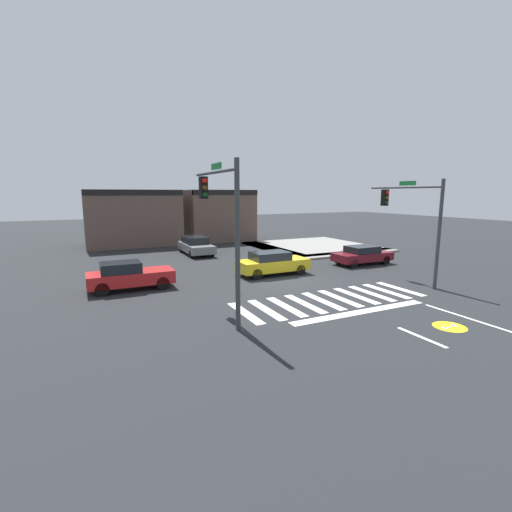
{
  "coord_description": "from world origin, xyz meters",
  "views": [
    {
      "loc": [
        -10.29,
        -17.64,
        4.88
      ],
      "look_at": [
        -1.15,
        1.18,
        1.27
      ],
      "focal_mm": 25.4,
      "sensor_mm": 36.0,
      "label": 1
    }
  ],
  "objects_px": {
    "traffic_signal_southeast": "(412,212)",
    "traffic_signal_southwest": "(221,211)",
    "car_red": "(129,276)",
    "car_gray": "(196,245)",
    "car_yellow": "(272,263)",
    "car_maroon": "(362,255)"
  },
  "relations": [
    {
      "from": "car_red",
      "to": "car_maroon",
      "type": "xyz_separation_m",
      "value": [
        15.52,
        0.01,
        -0.07
      ]
    },
    {
      "from": "traffic_signal_southeast",
      "to": "car_red",
      "type": "relative_size",
      "value": 1.33
    },
    {
      "from": "traffic_signal_southeast",
      "to": "car_red",
      "type": "bearing_deg",
      "value": 70.5
    },
    {
      "from": "car_yellow",
      "to": "car_red",
      "type": "height_order",
      "value": "car_red"
    },
    {
      "from": "traffic_signal_southeast",
      "to": "traffic_signal_southwest",
      "type": "bearing_deg",
      "value": 94.71
    },
    {
      "from": "traffic_signal_southwest",
      "to": "car_maroon",
      "type": "relative_size",
      "value": 1.44
    },
    {
      "from": "car_red",
      "to": "traffic_signal_southwest",
      "type": "bearing_deg",
      "value": -64.55
    },
    {
      "from": "car_red",
      "to": "car_maroon",
      "type": "bearing_deg",
      "value": 0.04
    },
    {
      "from": "car_red",
      "to": "car_yellow",
      "type": "bearing_deg",
      "value": -0.98
    },
    {
      "from": "traffic_signal_southwest",
      "to": "car_yellow",
      "type": "distance_m",
      "value": 8.71
    },
    {
      "from": "car_red",
      "to": "car_maroon",
      "type": "distance_m",
      "value": 15.52
    },
    {
      "from": "car_maroon",
      "to": "car_red",
      "type": "bearing_deg",
      "value": -179.96
    },
    {
      "from": "car_yellow",
      "to": "traffic_signal_southeast",
      "type": "bearing_deg",
      "value": -39.36
    },
    {
      "from": "traffic_signal_southwest",
      "to": "traffic_signal_southeast",
      "type": "bearing_deg",
      "value": -85.29
    },
    {
      "from": "traffic_signal_southwest",
      "to": "car_yellow",
      "type": "relative_size",
      "value": 1.4
    },
    {
      "from": "traffic_signal_southwest",
      "to": "car_gray",
      "type": "distance_m",
      "value": 15.98
    },
    {
      "from": "traffic_signal_southwest",
      "to": "car_yellow",
      "type": "height_order",
      "value": "traffic_signal_southwest"
    },
    {
      "from": "traffic_signal_southeast",
      "to": "car_gray",
      "type": "bearing_deg",
      "value": 29.22
    },
    {
      "from": "traffic_signal_southwest",
      "to": "car_red",
      "type": "bearing_deg",
      "value": 25.45
    },
    {
      "from": "traffic_signal_southeast",
      "to": "traffic_signal_southwest",
      "type": "relative_size",
      "value": 0.92
    },
    {
      "from": "traffic_signal_southwest",
      "to": "car_yellow",
      "type": "xyz_separation_m",
      "value": [
        5.43,
        5.86,
        -3.48
      ]
    },
    {
      "from": "car_red",
      "to": "car_gray",
      "type": "distance_m",
      "value": 11.16
    }
  ]
}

